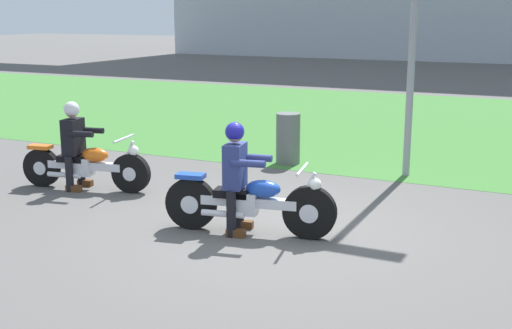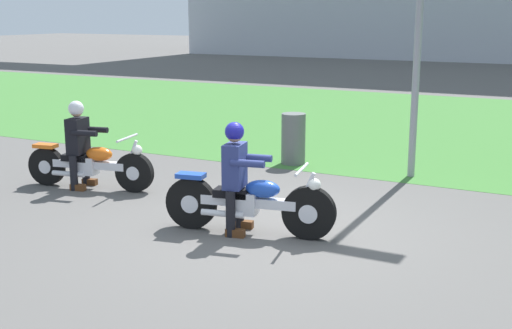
# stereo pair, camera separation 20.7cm
# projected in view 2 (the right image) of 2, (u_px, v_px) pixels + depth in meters

# --- Properties ---
(ground) EXTENTS (120.00, 120.00, 0.00)m
(ground) POSITION_uv_depth(u_px,v_px,m) (271.00, 229.00, 8.61)
(ground) COLOR #565451
(grass_verge) EXTENTS (60.00, 12.00, 0.01)m
(grass_verge) POSITION_uv_depth(u_px,v_px,m) (433.00, 125.00, 16.50)
(grass_verge) COLOR #3D7533
(grass_verge) RESTS_ON ground
(motorcycle_lead) EXTENTS (2.19, 0.74, 0.89)m
(motorcycle_lead) POSITION_uv_depth(u_px,v_px,m) (249.00, 203.00, 8.35)
(motorcycle_lead) COLOR black
(motorcycle_lead) RESTS_ON ground
(rider_lead) EXTENTS (0.61, 0.53, 1.41)m
(rider_lead) POSITION_uv_depth(u_px,v_px,m) (236.00, 169.00, 8.31)
(rider_lead) COLOR black
(rider_lead) RESTS_ON ground
(motorcycle_follow) EXTENTS (2.14, 0.74, 0.86)m
(motorcycle_follow) POSITION_uv_depth(u_px,v_px,m) (90.00, 165.00, 10.52)
(motorcycle_follow) COLOR black
(motorcycle_follow) RESTS_ON ground
(rider_follow) EXTENTS (0.61, 0.53, 1.39)m
(rider_follow) POSITION_uv_depth(u_px,v_px,m) (79.00, 138.00, 10.47)
(rider_follow) COLOR black
(rider_follow) RESTS_ON ground
(trash_can) EXTENTS (0.44, 0.44, 0.93)m
(trash_can) POSITION_uv_depth(u_px,v_px,m) (293.00, 139.00, 12.22)
(trash_can) COLOR #595E5B
(trash_can) RESTS_ON ground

